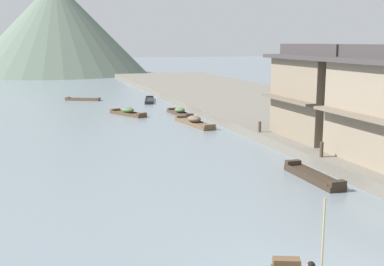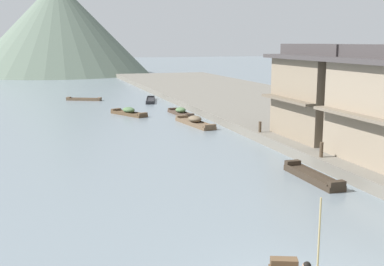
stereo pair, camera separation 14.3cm
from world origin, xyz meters
name	(u,v)px [view 1 (the left image)]	position (x,y,z in m)	size (l,w,h in m)	color
riverbank_right	(296,112)	(16.66, 30.00, 0.32)	(18.00, 110.00, 0.64)	#6B665B
boat_moored_nearest	(149,100)	(5.67, 44.82, 0.12)	(2.29, 5.76, 0.37)	#232326
boat_moored_second	(313,177)	(6.36, 10.18, 0.18)	(0.93, 4.53, 0.53)	#33281E
boat_moored_third	(194,122)	(5.66, 27.70, 0.27)	(1.90, 5.84, 0.81)	brown
boat_moored_far	(83,99)	(-1.69, 48.17, 0.13)	(4.11, 2.59, 0.37)	brown
boat_midriver_drifting	(128,112)	(1.34, 34.91, 0.27)	(3.00, 4.41, 0.77)	brown
boat_midriver_upstream	(180,112)	(6.13, 33.65, 0.25)	(1.44, 4.70, 0.72)	#423328
house_waterfront_tall	(321,92)	(11.05, 17.22, 3.65)	(5.53, 6.84, 6.14)	#7F705B
mooring_post_dock_mid	(322,150)	(8.01, 12.10, 1.07)	(0.20, 0.20, 0.85)	#473828
mooring_post_dock_far	(260,127)	(8.01, 19.98, 1.02)	(0.20, 0.20, 0.76)	#473828
hill_far_west	(57,27)	(-2.05, 100.24, 9.87)	(38.58, 38.58, 19.73)	#5B6B5B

